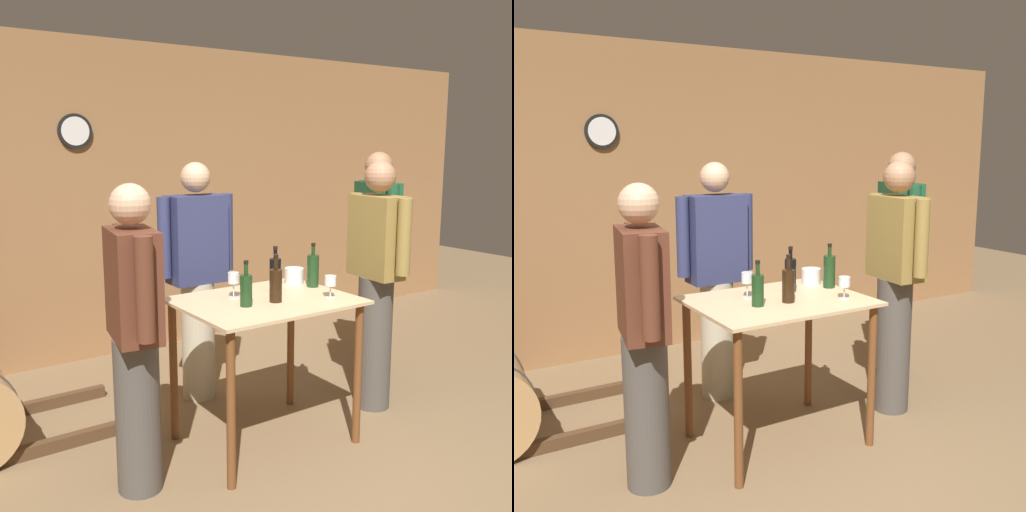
% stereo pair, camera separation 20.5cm
% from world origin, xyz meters
% --- Properties ---
extents(ground_plane, '(14.00, 14.00, 0.00)m').
position_xyz_m(ground_plane, '(0.00, 0.00, 0.00)').
color(ground_plane, brown).
extents(back_wall, '(8.40, 0.08, 2.70)m').
position_xyz_m(back_wall, '(-0.00, 2.77, 1.35)').
color(back_wall, '#996B42').
rests_on(back_wall, ground_plane).
extents(tasting_table, '(1.04, 0.80, 0.92)m').
position_xyz_m(tasting_table, '(0.02, 0.68, 0.75)').
color(tasting_table, '#D1B284').
rests_on(tasting_table, ground_plane).
extents(wine_bottle_far_left, '(0.07, 0.07, 0.27)m').
position_xyz_m(wine_bottle_far_left, '(-0.16, 0.61, 1.02)').
color(wine_bottle_far_left, '#193819').
rests_on(wine_bottle_far_left, tasting_table).
extents(wine_bottle_left, '(0.08, 0.08, 0.29)m').
position_xyz_m(wine_bottle_left, '(0.04, 0.60, 1.02)').
color(wine_bottle_left, black).
rests_on(wine_bottle_left, tasting_table).
extents(wine_bottle_center, '(0.07, 0.07, 0.29)m').
position_xyz_m(wine_bottle_center, '(0.19, 0.82, 1.03)').
color(wine_bottle_center, black).
rests_on(wine_bottle_center, tasting_table).
extents(wine_bottle_right, '(0.08, 0.08, 0.29)m').
position_xyz_m(wine_bottle_right, '(0.47, 0.77, 1.03)').
color(wine_bottle_right, '#193819').
rests_on(wine_bottle_right, tasting_table).
extents(wine_glass_near_left, '(0.07, 0.07, 0.16)m').
position_xyz_m(wine_glass_near_left, '(-0.12, 0.81, 1.04)').
color(wine_glass_near_left, silver).
rests_on(wine_glass_near_left, tasting_table).
extents(wine_glass_near_center, '(0.07, 0.07, 0.14)m').
position_xyz_m(wine_glass_near_center, '(0.37, 0.49, 1.02)').
color(wine_glass_near_center, silver).
rests_on(wine_glass_near_center, tasting_table).
extents(ice_bucket, '(0.13, 0.13, 0.11)m').
position_xyz_m(ice_bucket, '(0.42, 0.91, 0.97)').
color(ice_bucket, white).
rests_on(ice_bucket, tasting_table).
extents(person_host, '(0.59, 0.24, 1.72)m').
position_xyz_m(person_host, '(0.01, 1.51, 0.91)').
color(person_host, '#B7AD93').
rests_on(person_host, ground_plane).
extents(person_visitor_with_scarf, '(0.34, 0.56, 1.78)m').
position_xyz_m(person_visitor_with_scarf, '(1.37, 1.10, 0.95)').
color(person_visitor_with_scarf, '#232328').
rests_on(person_visitor_with_scarf, ground_plane).
extents(person_visitor_bearded, '(0.25, 0.59, 1.73)m').
position_xyz_m(person_visitor_bearded, '(0.95, 0.67, 0.92)').
color(person_visitor_bearded, '#4C4742').
rests_on(person_visitor_bearded, ground_plane).
extents(person_visitor_near_door, '(0.29, 0.58, 1.65)m').
position_xyz_m(person_visitor_near_door, '(-0.84, 0.62, 0.87)').
color(person_visitor_near_door, '#4C4742').
rests_on(person_visitor_near_door, ground_plane).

